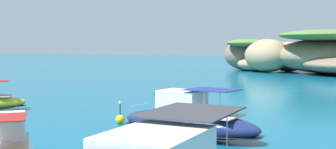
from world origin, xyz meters
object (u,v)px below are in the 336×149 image
(channel_buoy, at_px, (120,118))
(islet_small, at_px, (256,55))
(motorboat_white, at_px, (6,149))
(islet_large, at_px, (330,56))
(motorboat_navy, at_px, (188,121))

(channel_buoy, bearing_deg, islet_small, 95.54)
(motorboat_white, bearing_deg, islet_large, 83.97)
(islet_large, relative_size, motorboat_white, 4.20)
(islet_small, relative_size, channel_buoy, 11.90)
(islet_large, height_order, islet_small, islet_large)
(islet_large, bearing_deg, islet_small, 166.71)
(islet_small, xyz_separation_m, motorboat_white, (6.71, -70.84, -2.38))
(channel_buoy, bearing_deg, islet_large, 82.14)
(islet_large, distance_m, islet_small, 14.23)
(channel_buoy, bearing_deg, motorboat_navy, -18.44)
(islet_small, xyz_separation_m, channel_buoy, (5.90, -60.83, -2.74))
(motorboat_navy, distance_m, channel_buoy, 5.45)
(islet_small, bearing_deg, motorboat_navy, -79.98)
(islet_large, relative_size, channel_buoy, 18.60)
(islet_large, bearing_deg, motorboat_navy, -92.70)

